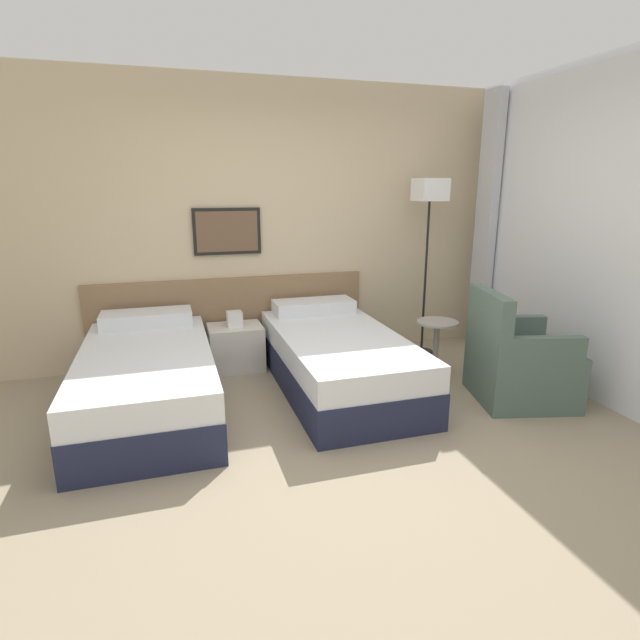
{
  "coord_description": "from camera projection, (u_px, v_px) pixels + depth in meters",
  "views": [
    {
      "loc": [
        -1.04,
        -2.83,
        1.71
      ],
      "look_at": [
        0.12,
        0.96,
        0.65
      ],
      "focal_mm": 28.0,
      "sensor_mm": 36.0,
      "label": 1
    }
  ],
  "objects": [
    {
      "name": "wall_headboard",
      "position": [
        272.0,
        229.0,
        4.93
      ],
      "size": [
        10.0,
        0.1,
        2.7
      ],
      "color": "#C6B28E",
      "rests_on": "ground_plane"
    },
    {
      "name": "ground_plane",
      "position": [
        345.0,
        449.0,
        3.35
      ],
      "size": [
        16.0,
        16.0,
        0.0
      ],
      "primitive_type": "plane",
      "color": "gray"
    },
    {
      "name": "side_table",
      "position": [
        436.0,
        340.0,
        4.5
      ],
      "size": [
        0.37,
        0.37,
        0.55
      ],
      "color": "gray",
      "rests_on": "ground_plane"
    },
    {
      "name": "floor_lamp",
      "position": [
        429.0,
        203.0,
        4.93
      ],
      "size": [
        0.28,
        0.28,
        1.79
      ],
      "color": "black",
      "rests_on": "ground_plane"
    },
    {
      "name": "armchair",
      "position": [
        518.0,
        365.0,
        4.07
      ],
      "size": [
        0.87,
        0.86,
        0.91
      ],
      "rotation": [
        0.0,
        0.0,
        1.33
      ],
      "color": "#4C6056",
      "rests_on": "ground_plane"
    },
    {
      "name": "nightstand",
      "position": [
        236.0,
        346.0,
        4.8
      ],
      "size": [
        0.51,
        0.41,
        0.57
      ],
      "color": "beige",
      "rests_on": "ground_plane"
    },
    {
      "name": "bed_near_door",
      "position": [
        148.0,
        379.0,
        3.89
      ],
      "size": [
        0.98,
        1.99,
        0.63
      ],
      "color": "#1E233D",
      "rests_on": "ground_plane"
    },
    {
      "name": "bed_near_window",
      "position": [
        338.0,
        359.0,
        4.33
      ],
      "size": [
        0.98,
        1.99,
        0.63
      ],
      "color": "#1E233D",
      "rests_on": "ground_plane"
    }
  ]
}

